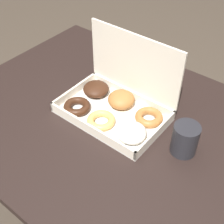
# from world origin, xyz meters

# --- Properties ---
(ground_plane) EXTENTS (8.00, 8.00, 0.00)m
(ground_plane) POSITION_xyz_m (0.00, 0.00, 0.00)
(ground_plane) COLOR #42382D
(dining_table) EXTENTS (1.13, 0.89, 0.72)m
(dining_table) POSITION_xyz_m (0.00, 0.00, 0.62)
(dining_table) COLOR black
(dining_table) RESTS_ON ground_plane
(donut_box) EXTENTS (0.37, 0.25, 0.27)m
(donut_box) POSITION_xyz_m (0.02, 0.04, 0.77)
(donut_box) COLOR silver
(donut_box) RESTS_ON dining_table
(coffee_mug) EXTENTS (0.08, 0.08, 0.11)m
(coffee_mug) POSITION_xyz_m (0.29, 0.03, 0.77)
(coffee_mug) COLOR #232328
(coffee_mug) RESTS_ON dining_table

